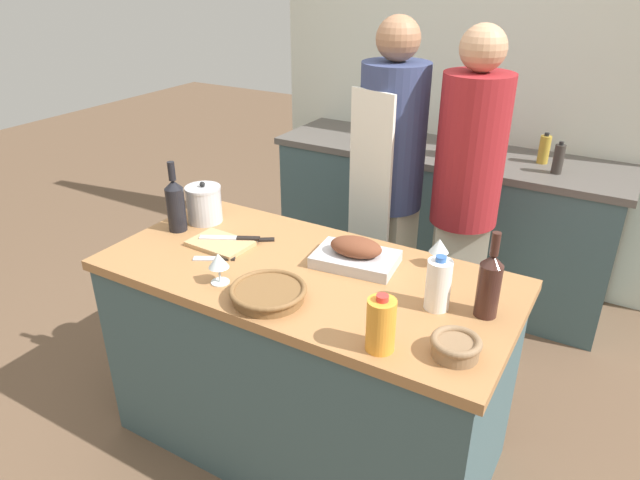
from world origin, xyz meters
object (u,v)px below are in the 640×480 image
(person_cook_guest, at_px, (465,195))
(stand_mixer, at_px, (460,136))
(wine_bottle_green, at_px, (175,204))
(cutting_board, at_px, (219,244))
(wine_glass_right, at_px, (218,262))
(person_cook_aproned, at_px, (390,180))
(condiment_bottle_short, at_px, (558,159))
(condiment_bottle_tall, at_px, (544,149))
(stock_pot, at_px, (204,204))
(roasting_pan, at_px, (356,254))
(juice_jug, at_px, (381,325))
(knife_chef, at_px, (232,238))
(knife_paring, at_px, (216,259))
(milk_jug, at_px, (438,284))
(wicker_basket, at_px, (268,293))
(mixing_bowl, at_px, (456,346))
(wine_bottle_dark, at_px, (489,284))
(knife_bread, at_px, (254,240))
(wine_glass_left, at_px, (439,247))

(person_cook_guest, bearing_deg, stand_mixer, 89.24)
(wine_bottle_green, bearing_deg, cutting_board, -7.16)
(cutting_board, relative_size, stand_mixer, 0.89)
(wine_glass_right, height_order, person_cook_aproned, person_cook_aproned)
(stand_mixer, xyz_separation_m, condiment_bottle_short, (0.54, -0.01, -0.04))
(stand_mixer, distance_m, condiment_bottle_tall, 0.46)
(stock_pot, bearing_deg, roasting_pan, -1.42)
(wine_glass_right, height_order, stand_mixer, stand_mixer)
(cutting_board, distance_m, juice_jug, 0.92)
(roasting_pan, relative_size, knife_chef, 1.42)
(cutting_board, height_order, person_cook_aproned, person_cook_aproned)
(knife_paring, distance_m, condiment_bottle_short, 1.91)
(wine_glass_right, bearing_deg, milk_jug, 18.02)
(milk_jug, bearing_deg, condiment_bottle_tall, 89.51)
(wicker_basket, relative_size, stock_pot, 1.43)
(roasting_pan, height_order, cutting_board, roasting_pan)
(juice_jug, bearing_deg, condiment_bottle_short, 84.26)
(stand_mixer, bearing_deg, condiment_bottle_short, -0.81)
(wine_glass_right, xyz_separation_m, knife_chef, (-0.17, 0.28, -0.07))
(juice_jug, bearing_deg, cutting_board, 161.32)
(wine_bottle_green, relative_size, knife_chef, 1.30)
(knife_chef, relative_size, knife_paring, 1.50)
(mixing_bowl, height_order, wine_bottle_dark, wine_bottle_dark)
(juice_jug, relative_size, wine_bottle_green, 0.61)
(knife_chef, relative_size, knife_bread, 1.41)
(wine_glass_left, bearing_deg, person_cook_aproned, 129.78)
(cutting_board, xyz_separation_m, person_cook_aproned, (0.39, 0.84, 0.09))
(wine_bottle_green, bearing_deg, stand_mixer, 63.17)
(wine_glass_right, distance_m, knife_bread, 0.36)
(roasting_pan, height_order, mixing_bowl, roasting_pan)
(wine_glass_left, relative_size, knife_bread, 0.67)
(juice_jug, relative_size, condiment_bottle_tall, 1.10)
(knife_bread, bearing_deg, wine_bottle_dark, -3.33)
(wine_glass_right, relative_size, stand_mixer, 0.41)
(person_cook_guest, bearing_deg, wicker_basket, -129.10)
(juice_jug, distance_m, knife_chef, 0.91)
(roasting_pan, distance_m, knife_paring, 0.55)
(wicker_basket, xyz_separation_m, person_cook_guest, (0.35, 1.09, 0.06))
(wicker_basket, bearing_deg, milk_jug, 25.26)
(stock_pot, relative_size, person_cook_guest, 0.11)
(condiment_bottle_short, bearing_deg, cutting_board, -124.41)
(cutting_board, height_order, condiment_bottle_tall, condiment_bottle_tall)
(mixing_bowl, xyz_separation_m, condiment_bottle_short, (-0.03, 1.74, 0.08))
(knife_chef, relative_size, condiment_bottle_tall, 1.38)
(cutting_board, xyz_separation_m, wine_glass_left, (0.84, 0.30, 0.07))
(roasting_pan, relative_size, mixing_bowl, 2.20)
(condiment_bottle_short, bearing_deg, knife_chef, -124.71)
(wine_bottle_green, xyz_separation_m, knife_chef, (0.28, 0.02, -0.10))
(knife_bread, height_order, stand_mixer, stand_mixer)
(roasting_pan, xyz_separation_m, wine_glass_left, (0.28, 0.15, 0.04))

